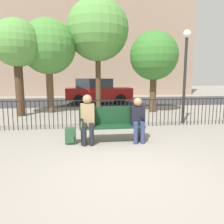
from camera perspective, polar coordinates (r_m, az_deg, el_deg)
name	(u,v)px	position (r m, az deg, el deg)	size (l,w,h in m)	color
ground_plane	(127,174)	(3.96, 3.85, -15.96)	(80.00, 80.00, 0.00)	gray
park_bench	(112,123)	(5.70, -0.10, -2.94)	(1.66, 0.45, 0.92)	#14381E
seated_person_0	(88,116)	(5.49, -6.41, -1.16)	(0.34, 0.39, 1.25)	black
seated_person_1	(138,117)	(5.67, 6.77, -1.35)	(0.34, 0.39, 1.16)	navy
backpack	(71,136)	(5.68, -10.77, -6.16)	(0.26, 0.26, 0.41)	#284C2D
fence_railing	(105,111)	(7.32, -1.93, 0.24)	(9.01, 0.03, 0.95)	black
tree_0	(98,30)	(11.52, -3.76, 20.56)	(3.06, 3.06, 5.54)	#4C3823
tree_1	(17,45)	(10.42, -23.64, 15.84)	(2.01, 2.01, 4.12)	#422D1E
tree_2	(48,47)	(11.00, -16.33, 15.91)	(2.55, 2.55, 4.37)	brown
tree_3	(154,56)	(10.90, 10.92, 14.09)	(2.30, 2.30, 3.85)	#4C3823
lamp_post	(186,62)	(8.37, 18.66, 12.31)	(0.28, 0.28, 3.32)	black
street_surface	(93,101)	(15.62, -4.89, 2.79)	(24.00, 6.00, 0.01)	#333335
parked_car_0	(97,91)	(14.31, -3.82, 5.62)	(4.20, 1.94, 1.62)	maroon
building_facade	(89,17)	(24.30, -6.14, 23.35)	(20.00, 6.00, 15.47)	gray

